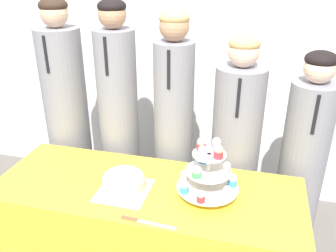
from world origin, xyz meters
The scene contains 10 objects.
wall_back centered at (0.00, 1.53, 1.35)m, with size 9.00×0.06×2.70m.
table centered at (0.00, 0.30, 0.37)m, with size 1.60×0.59×0.75m.
round_cake centered at (-0.10, 0.23, 0.81)m, with size 0.25×0.25×0.12m.
cake_knife centered at (0.05, 0.03, 0.75)m, with size 0.26×0.03×0.01m.
cupcake_stand centered at (0.32, 0.31, 0.88)m, with size 0.31×0.31×0.30m.
student_0 centered at (-0.71, 0.78, 0.77)m, with size 0.28×0.29×1.62m.
student_1 centered at (-0.34, 0.78, 0.78)m, with size 0.25×0.26×1.63m.
student_2 centered at (0.02, 0.78, 0.77)m, with size 0.24×0.25×1.58m.
student_3 centered at (0.41, 0.78, 0.69)m, with size 0.29×0.30×1.46m.
student_4 centered at (0.81, 0.78, 0.67)m, with size 0.26×0.27×1.40m.
Camera 1 is at (0.50, -1.17, 1.81)m, focal length 38.00 mm.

